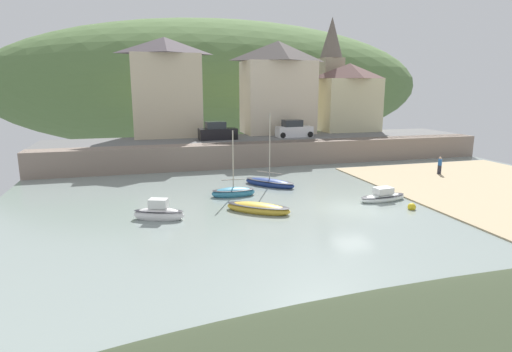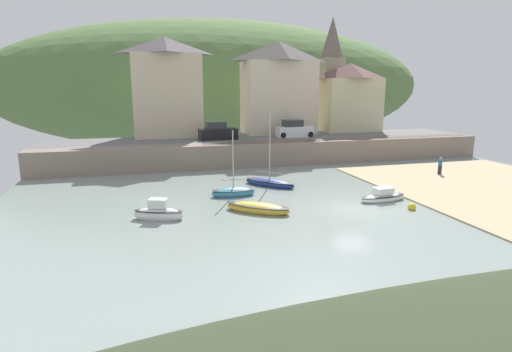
# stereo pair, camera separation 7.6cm
# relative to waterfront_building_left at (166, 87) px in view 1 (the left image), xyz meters

# --- Properties ---
(ground) EXTENTS (48.00, 41.00, 0.61)m
(ground) POSITION_rel_waterfront_building_left_xyz_m (11.84, -34.76, -7.83)
(ground) COLOR gray
(quay_seawall) EXTENTS (48.00, 9.40, 2.40)m
(quay_seawall) POSITION_rel_waterfront_building_left_xyz_m (10.45, -7.70, -6.63)
(quay_seawall) COLOR gray
(quay_seawall) RESTS_ON ground
(hillside_backdrop) EXTENTS (80.00, 44.00, 23.18)m
(hillside_backdrop) POSITION_rel_waterfront_building_left_xyz_m (10.96, 30.00, 0.12)
(hillside_backdrop) COLOR #54743F
(hillside_backdrop) RESTS_ON ground
(waterfront_building_left) EXTENTS (7.85, 5.62, 11.03)m
(waterfront_building_left) POSITION_rel_waterfront_building_left_xyz_m (0.00, 0.00, 0.00)
(waterfront_building_left) COLOR beige
(waterfront_building_left) RESTS_ON ground
(waterfront_building_centre) EXTENTS (8.64, 5.77, 10.97)m
(waterfront_building_centre) POSITION_rel_waterfront_building_left_xyz_m (13.36, 0.00, -0.02)
(waterfront_building_centre) COLOR beige
(waterfront_building_centre) RESTS_ON ground
(waterfront_building_right) EXTENTS (7.58, 5.25, 8.51)m
(waterfront_building_right) POSITION_rel_waterfront_building_left_xyz_m (22.94, -0.00, -1.26)
(waterfront_building_right) COLOR beige
(waterfront_building_right) RESTS_ON ground
(church_with_spire) EXTENTS (3.00, 3.00, 14.63)m
(church_with_spire) POSITION_rel_waterfront_building_left_xyz_m (22.20, 4.00, 1.96)
(church_with_spire) COLOR gray
(church_with_spire) RESTS_ON ground
(sailboat_white_hull) EXTENTS (3.33, 2.03, 1.54)m
(sailboat_white_hull) POSITION_rel_waterfront_building_left_xyz_m (-2.36, -24.00, -7.61)
(sailboat_white_hull) COLOR white
(sailboat_white_hull) RESTS_ON ground
(dinghy_open_wooden) EXTENTS (3.85, 1.65, 1.13)m
(dinghy_open_wooden) POSITION_rel_waterfront_building_left_xyz_m (13.48, -23.87, -7.71)
(dinghy_open_wooden) COLOR white
(dinghy_open_wooden) RESTS_ON ground
(sailboat_far_left) EXTENTS (4.08, 4.30, 6.19)m
(sailboat_far_left) POSITION_rel_waterfront_building_left_xyz_m (6.96, -17.24, -7.72)
(sailboat_far_left) COLOR navy
(sailboat_far_left) RESTS_ON ground
(sailboat_tall_mast) EXTENTS (4.37, 3.78, 0.82)m
(sailboat_tall_mast) POSITION_rel_waterfront_building_left_xyz_m (4.02, -24.15, -7.74)
(sailboat_tall_mast) COLOR gold
(sailboat_tall_mast) RESTS_ON ground
(sailboat_nearest_shore) EXTENTS (3.32, 1.34, 5.14)m
(sailboat_nearest_shore) POSITION_rel_waterfront_building_left_xyz_m (3.35, -19.66, -7.70)
(sailboat_nearest_shore) COLOR teal
(sailboat_nearest_shore) RESTS_ON ground
(parked_car_near_slipway) EXTENTS (4.18, 1.90, 1.95)m
(parked_car_near_slipway) POSITION_rel_waterfront_building_left_xyz_m (4.97, -4.50, -4.79)
(parked_car_near_slipway) COLOR black
(parked_car_near_slipway) RESTS_ON ground
(parked_car_by_wall) EXTENTS (4.14, 1.82, 1.95)m
(parked_car_by_wall) POSITION_rel_waterfront_building_left_xyz_m (13.83, -4.50, -4.79)
(parked_car_by_wall) COLOR silver
(parked_car_by_wall) RESTS_ON ground
(person_on_slipway) EXTENTS (0.34, 0.34, 1.62)m
(person_on_slipway) POSITION_rel_waterfront_building_left_xyz_m (23.46, -17.37, -7.01)
(person_on_slipway) COLOR #282833
(person_on_slipway) RESTS_ON ground
(mooring_buoy) EXTENTS (0.55, 0.55, 0.55)m
(mooring_buoy) POSITION_rel_waterfront_building_left_xyz_m (14.16, -26.34, -7.83)
(mooring_buoy) COLOR yellow
(mooring_buoy) RESTS_ON ground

